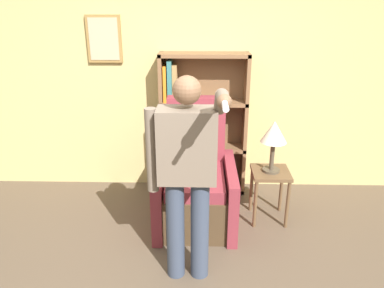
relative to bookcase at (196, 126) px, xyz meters
The scene contains 6 objects.
wall_back 0.61m from the bookcase, 127.94° to the left, with size 8.00×0.11×2.80m.
bookcase is the anchor object (origin of this frame).
armchair 0.82m from the bookcase, 89.21° to the right, with size 0.81×0.94×1.26m.
person_standing 1.59m from the bookcase, 91.65° to the right, with size 0.60×0.78×1.72m.
side_table 1.10m from the bookcase, 40.61° to the right, with size 0.38×0.38×0.56m.
table_lamp 1.04m from the bookcase, 40.61° to the right, with size 0.26×0.26×0.54m.
Camera 1 is at (0.18, -2.31, 2.22)m, focal length 35.00 mm.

